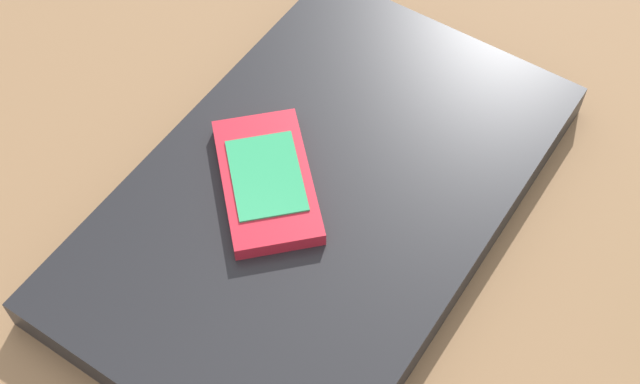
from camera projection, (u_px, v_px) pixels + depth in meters
desk_surface at (282, 228)px, 57.60cm from camera, size 120.00×80.00×3.00cm
laptop_closed at (320, 199)px, 55.62cm from camera, size 35.13×23.35×2.51cm
cell_phone_on_laptop at (268, 179)px, 54.25cm from camera, size 10.71×11.13×1.20cm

